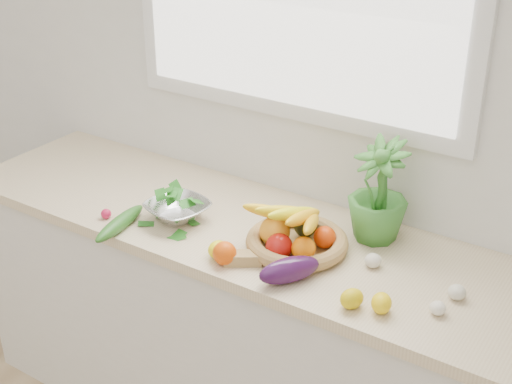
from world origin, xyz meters
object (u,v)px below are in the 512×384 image
Objects in this scene: apple at (279,247)px; fruit_basket at (296,236)px; potted_herb at (378,190)px; eggplant at (289,270)px; colander_with_spinach at (177,206)px; cucumber at (120,223)px.

fruit_basket is (0.02, 0.08, 0.01)m from apple.
potted_herb reaches higher than fruit_basket.
eggplant is 0.52m from colander_with_spinach.
fruit_basket is at bearing 7.44° from colander_with_spinach.
potted_herb is at bearing 55.46° from apple.
fruit_basket is (-0.18, -0.21, -0.12)m from potted_herb.
colander_with_spinach reaches higher than cucumber.
cucumber is at bearing -165.65° from apple.
fruit_basket is at bearing 21.03° from cucumber.
fruit_basket is (0.56, 0.21, 0.02)m from cucumber.
eggplant is 0.18m from fruit_basket.
colander_with_spinach is (0.12, 0.16, 0.03)m from cucumber.
fruit_basket reaches higher than apple.
apple is 0.25× the size of potted_herb.
potted_herb is at bearing 23.30° from colander_with_spinach.
apple is at bearing -2.60° from colander_with_spinach.
cucumber is 1.11× the size of colander_with_spinach.
potted_herb reaches higher than colander_with_spinach.
cucumber is at bearing -158.97° from fruit_basket.
cucumber is 0.78× the size of potted_herb.
apple is 0.37m from potted_herb.
potted_herb reaches higher than apple.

